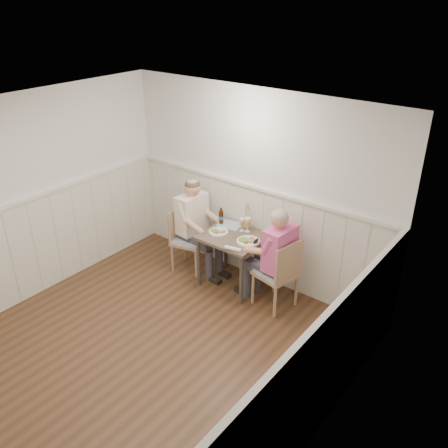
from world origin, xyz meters
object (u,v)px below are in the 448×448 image
object	(u,v)px
man_in_pink	(276,266)
grass_vase	(246,216)
beer_bottle	(221,217)
dining_table	(233,243)
chair_right	(279,272)
chair_left	(186,237)
diner_cream	(194,232)

from	to	relation	value
man_in_pink	grass_vase	bearing A→B (deg)	154.06
beer_bottle	dining_table	bearing A→B (deg)	-27.06
chair_right	man_in_pink	size ratio (longest dim) A/B	0.70
chair_right	chair_left	bearing A→B (deg)	-179.70
man_in_pink	chair_right	bearing A→B (deg)	-12.66
dining_table	grass_vase	world-z (taller)	grass_vase
beer_bottle	grass_vase	xyz separation A→B (m)	(0.31, 0.13, 0.06)
dining_table	man_in_pink	bearing A→B (deg)	-3.51
dining_table	beer_bottle	world-z (taller)	beer_bottle
man_in_pink	diner_cream	size ratio (longest dim) A/B	0.99
chair_left	beer_bottle	distance (m)	0.62
chair_right	beer_bottle	size ratio (longest dim) A/B	3.99
dining_table	grass_vase	xyz separation A→B (m)	(-0.03, 0.31, 0.27)
chair_left	diner_cream	xyz separation A→B (m)	(0.10, 0.08, 0.08)
beer_bottle	grass_vase	size ratio (longest dim) A/B	0.65
diner_cream	beer_bottle	size ratio (longest dim) A/B	5.78
grass_vase	dining_table	bearing A→B (deg)	-85.11
chair_right	man_in_pink	distance (m)	0.08
diner_cream	beer_bottle	xyz separation A→B (m)	(0.35, 0.16, 0.28)
man_in_pink	diner_cream	distance (m)	1.38
diner_cream	grass_vase	bearing A→B (deg)	23.70
chair_left	dining_table	bearing A→B (deg)	4.60
man_in_pink	beer_bottle	distance (m)	1.09
diner_cream	beer_bottle	distance (m)	0.47
man_in_pink	beer_bottle	bearing A→B (deg)	168.14
dining_table	chair_right	world-z (taller)	chair_right
chair_left	man_in_pink	bearing A→B (deg)	0.81
man_in_pink	dining_table	bearing A→B (deg)	176.49
beer_bottle	diner_cream	bearing A→B (deg)	-155.42
man_in_pink	beer_bottle	xyz separation A→B (m)	(-1.03, 0.22, 0.28)
diner_cream	grass_vase	size ratio (longest dim) A/B	3.76
diner_cream	dining_table	bearing A→B (deg)	-1.17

